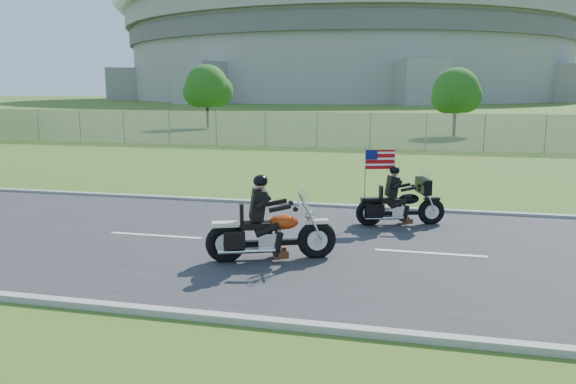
# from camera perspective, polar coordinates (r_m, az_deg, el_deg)

# --- Properties ---
(ground) EXTENTS (420.00, 420.00, 0.00)m
(ground) POSITION_cam_1_polar(r_m,az_deg,el_deg) (12.28, -4.84, -5.17)
(ground) COLOR #2A4A17
(ground) RESTS_ON ground
(road) EXTENTS (120.00, 8.00, 0.04)m
(road) POSITION_cam_1_polar(r_m,az_deg,el_deg) (12.27, -4.84, -5.08)
(road) COLOR #28282B
(road) RESTS_ON ground
(curb_north) EXTENTS (120.00, 0.18, 0.12)m
(curb_north) POSITION_cam_1_polar(r_m,az_deg,el_deg) (16.06, -0.37, -1.21)
(curb_north) COLOR #9E9B93
(curb_north) RESTS_ON ground
(curb_south) EXTENTS (120.00, 0.18, 0.12)m
(curb_south) POSITION_cam_1_polar(r_m,az_deg,el_deg) (8.71, -13.30, -11.75)
(curb_south) COLOR #9E9B93
(curb_south) RESTS_ON ground
(fence) EXTENTS (60.00, 0.03, 2.00)m
(fence) POSITION_cam_1_polar(r_m,az_deg,el_deg) (32.50, -2.32, 6.41)
(fence) COLOR gray
(fence) RESTS_ON ground
(stadium) EXTENTS (140.40, 140.40, 29.20)m
(stadium) POSITION_cam_1_polar(r_m,az_deg,el_deg) (183.19, 5.99, 14.27)
(stadium) COLOR #A3A099
(stadium) RESTS_ON ground
(tree_fence_near) EXTENTS (3.52, 3.28, 4.75)m
(tree_fence_near) POSITION_cam_1_polar(r_m,az_deg,el_deg) (41.33, 16.75, 9.59)
(tree_fence_near) COLOR #382316
(tree_fence_near) RESTS_ON ground
(tree_fence_mid) EXTENTS (3.96, 3.69, 5.30)m
(tree_fence_mid) POSITION_cam_1_polar(r_m,az_deg,el_deg) (48.59, -8.18, 10.38)
(tree_fence_mid) COLOR #382316
(tree_fence_mid) RESTS_ON ground
(motorcycle_lead) EXTENTS (2.43, 1.24, 1.72)m
(motorcycle_lead) POSITION_cam_1_polar(r_m,az_deg,el_deg) (10.83, -1.89, -4.31)
(motorcycle_lead) COLOR black
(motorcycle_lead) RESTS_ON ground
(motorcycle_follow) EXTENTS (2.14, 1.04, 1.84)m
(motorcycle_follow) POSITION_cam_1_polar(r_m,az_deg,el_deg) (13.86, 11.35, -1.35)
(motorcycle_follow) COLOR black
(motorcycle_follow) RESTS_ON ground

